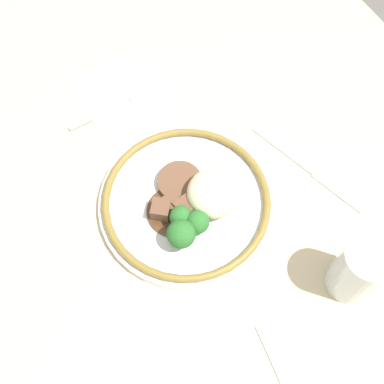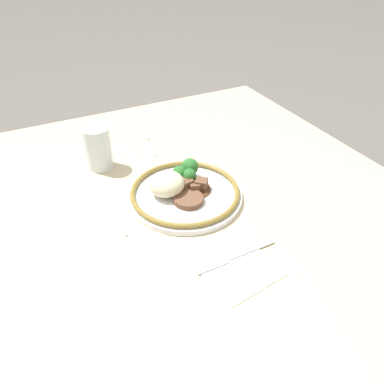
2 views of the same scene
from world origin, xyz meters
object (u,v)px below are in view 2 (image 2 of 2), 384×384
object	(u,v)px
juice_glass	(98,150)
knife	(96,210)
spoon	(147,139)
fork	(229,259)
plate	(183,190)

from	to	relation	value
juice_glass	knife	xyz separation A→B (m)	(-0.18, 0.06, -0.05)
juice_glass	knife	world-z (taller)	juice_glass
juice_glass	spoon	bearing A→B (deg)	-62.24
fork	spoon	distance (m)	0.54
plate	knife	size ratio (longest dim) A/B	1.26
fork	knife	size ratio (longest dim) A/B	0.84
knife	fork	bearing A→B (deg)	-160.98
knife	juice_glass	bearing A→B (deg)	-35.29
fork	spoon	size ratio (longest dim) A/B	1.26
plate	fork	world-z (taller)	plate
plate	spoon	distance (m)	0.31
plate	fork	xyz separation A→B (m)	(-0.23, 0.01, -0.02)
plate	juice_glass	xyz separation A→B (m)	(0.22, 0.14, 0.03)
juice_glass	plate	bearing A→B (deg)	-147.60
juice_glass	fork	bearing A→B (deg)	-163.48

